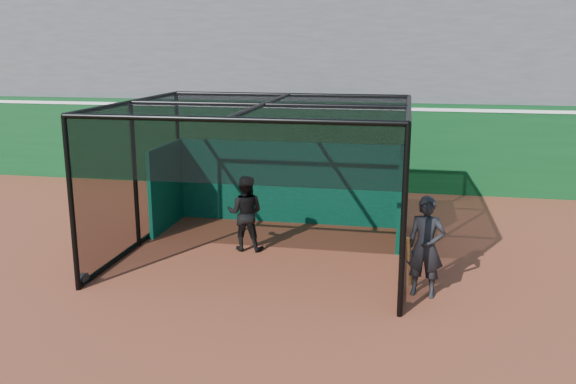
# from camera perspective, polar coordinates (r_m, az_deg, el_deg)

# --- Properties ---
(ground) EXTENTS (120.00, 120.00, 0.00)m
(ground) POSITION_cam_1_polar(r_m,az_deg,el_deg) (10.04, -6.45, -10.24)
(ground) COLOR brown
(ground) RESTS_ON ground
(outfield_wall) EXTENTS (50.00, 0.50, 2.50)m
(outfield_wall) POSITION_cam_1_polar(r_m,az_deg,el_deg) (17.69, 1.73, 4.58)
(outfield_wall) COLOR #0B3C17
(outfield_wall) RESTS_ON ground
(grandstand) EXTENTS (50.00, 7.85, 8.95)m
(grandstand) POSITION_cam_1_polar(r_m,az_deg,el_deg) (21.22, 3.52, 14.68)
(grandstand) COLOR #4C4C4F
(grandstand) RESTS_ON ground
(batting_cage) EXTENTS (5.47, 4.92, 2.96)m
(batting_cage) POSITION_cam_1_polar(r_m,az_deg,el_deg) (11.83, -2.22, 1.01)
(batting_cage) COLOR black
(batting_cage) RESTS_ON ground
(batter) EXTENTS (0.76, 0.60, 1.53)m
(batter) POSITION_cam_1_polar(r_m,az_deg,el_deg) (12.26, -4.02, -1.98)
(batter) COLOR black
(batter) RESTS_ON ground
(on_deck_player) EXTENTS (0.68, 0.51, 1.68)m
(on_deck_player) POSITION_cam_1_polar(r_m,az_deg,el_deg) (10.22, 12.75, -5.05)
(on_deck_player) COLOR black
(on_deck_player) RESTS_ON ground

